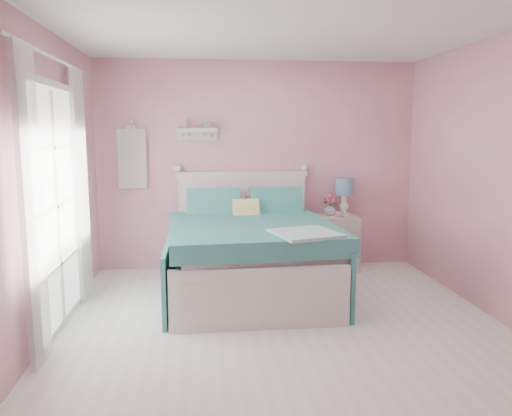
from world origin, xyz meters
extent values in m
plane|color=silver|center=(0.00, 0.00, 0.00)|extent=(4.50, 4.50, 0.00)
plane|color=#BF798B|center=(0.00, 2.25, 1.30)|extent=(4.00, 0.00, 4.00)
plane|color=#BF798B|center=(0.00, -2.25, 1.30)|extent=(4.00, 0.00, 4.00)
plane|color=#BF798B|center=(-2.00, 0.00, 1.30)|extent=(0.00, 4.50, 4.50)
plane|color=white|center=(0.00, 0.00, 2.60)|extent=(4.50, 4.50, 0.00)
cube|color=silver|center=(-0.21, 1.15, 0.22)|extent=(1.69, 2.15, 0.45)
cube|color=silver|center=(-0.21, 1.15, 0.53)|extent=(1.62, 2.09, 0.16)
cube|color=silver|center=(-0.21, 2.19, 0.59)|extent=(1.59, 0.07, 1.17)
cube|color=silver|center=(-0.21, 2.19, 1.20)|extent=(1.65, 0.09, 0.06)
cube|color=silver|center=(-0.21, 0.13, 0.28)|extent=(1.59, 0.06, 0.56)
cube|color=teal|center=(-0.21, 1.00, 0.70)|extent=(1.79, 1.90, 0.18)
cube|color=pink|center=(-0.58, 1.87, 0.81)|extent=(0.70, 0.32, 0.43)
cube|color=pink|center=(0.16, 1.87, 0.81)|extent=(0.70, 0.32, 0.43)
cube|color=#CCBC59|center=(-0.21, 1.59, 0.81)|extent=(0.31, 0.24, 0.31)
cube|color=beige|center=(0.98, 2.00, 0.34)|extent=(0.47, 0.44, 0.68)
cube|color=silver|center=(0.98, 1.79, 0.55)|extent=(0.41, 0.02, 0.16)
sphere|color=white|center=(0.98, 1.77, 0.55)|extent=(0.03, 0.03, 0.03)
cylinder|color=white|center=(1.08, 2.07, 0.70)|extent=(0.15, 0.15, 0.02)
cylinder|color=white|center=(1.08, 2.07, 0.82)|extent=(0.07, 0.07, 0.25)
cylinder|color=#678BAC|center=(1.08, 2.07, 1.05)|extent=(0.23, 0.23, 0.21)
imported|color=silver|center=(0.89, 2.05, 0.76)|extent=(0.18, 0.18, 0.16)
imported|color=#C58495|center=(0.96, 1.85, 0.73)|extent=(0.11, 0.11, 0.08)
sphere|color=#D6497F|center=(0.89, 2.05, 0.92)|extent=(0.06, 0.06, 0.06)
sphere|color=#D6497F|center=(0.93, 2.07, 0.88)|extent=(0.06, 0.06, 0.06)
sphere|color=#D6497F|center=(0.85, 2.06, 0.89)|extent=(0.06, 0.06, 0.06)
sphere|color=#D6497F|center=(0.91, 2.02, 0.86)|extent=(0.06, 0.06, 0.06)
sphere|color=#D6497F|center=(0.86, 2.03, 0.87)|extent=(0.06, 0.06, 0.06)
cube|color=silver|center=(-0.76, 2.17, 1.75)|extent=(0.50, 0.14, 0.04)
cube|color=silver|center=(-0.76, 2.23, 1.68)|extent=(0.50, 0.03, 0.12)
cylinder|color=#D18C99|center=(-0.91, 2.17, 1.82)|extent=(0.06, 0.06, 0.10)
cube|color=#678BAC|center=(-0.64, 2.17, 1.80)|extent=(0.08, 0.06, 0.07)
cube|color=white|center=(-1.55, 2.18, 1.40)|extent=(0.34, 0.03, 0.72)
cube|color=silver|center=(-1.97, 0.40, 2.13)|extent=(0.04, 1.32, 0.06)
cube|color=silver|center=(-1.97, 0.40, 0.03)|extent=(0.04, 1.32, 0.06)
cube|color=silver|center=(-1.97, -0.23, 1.05)|extent=(0.04, 0.06, 2.10)
cube|color=silver|center=(-1.97, 1.03, 1.05)|extent=(0.04, 0.06, 2.10)
cube|color=white|center=(-1.97, 0.40, 1.08)|extent=(0.02, 1.20, 2.04)
cube|color=white|center=(-1.92, -0.34, 1.18)|extent=(0.04, 0.40, 2.32)
cube|color=white|center=(-1.92, 1.14, 1.18)|extent=(0.04, 0.40, 2.32)
camera|label=1|loc=(-0.68, -4.03, 1.72)|focal=35.00mm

